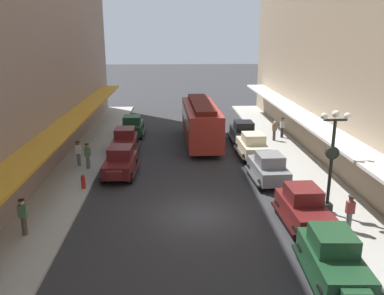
% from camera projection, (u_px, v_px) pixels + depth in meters
% --- Properties ---
extents(ground_plane, '(200.00, 200.00, 0.00)m').
position_uv_depth(ground_plane, '(198.00, 215.00, 19.98)').
color(ground_plane, '#2D2D30').
extents(sidewalk_left, '(3.00, 60.00, 0.15)m').
position_uv_depth(sidewalk_left, '(45.00, 217.00, 19.63)').
color(sidewalk_left, '#A8A59E').
rests_on(sidewalk_left, ground).
extents(sidewalk_right, '(3.00, 60.00, 0.15)m').
position_uv_depth(sidewalk_right, '(345.00, 211.00, 20.29)').
color(sidewalk_right, '#A8A59E').
rests_on(sidewalk_right, ground).
extents(parked_car_0, '(2.17, 4.27, 1.84)m').
position_uv_depth(parked_car_0, '(132.00, 125.00, 35.10)').
color(parked_car_0, '#193D23').
rests_on(parked_car_0, ground).
extents(parked_car_1, '(2.20, 4.28, 1.84)m').
position_uv_depth(parked_car_1, '(125.00, 140.00, 30.24)').
color(parked_car_1, '#591919').
rests_on(parked_car_1, ground).
extents(parked_car_2, '(2.30, 4.32, 1.84)m').
position_uv_depth(parked_car_2, '(268.00, 167.00, 24.20)').
color(parked_car_2, slate).
rests_on(parked_car_2, ground).
extents(parked_car_3, '(2.25, 4.30, 1.84)m').
position_uv_depth(parked_car_3, '(252.00, 145.00, 29.01)').
color(parked_car_3, beige).
rests_on(parked_car_3, ground).
extents(parked_car_4, '(2.28, 4.31, 1.84)m').
position_uv_depth(parked_car_4, '(120.00, 161.00, 25.31)').
color(parked_car_4, '#591919').
rests_on(parked_car_4, ground).
extents(parked_car_5, '(2.25, 4.30, 1.84)m').
position_uv_depth(parked_car_5, '(304.00, 207.00, 18.72)').
color(parked_car_5, '#591919').
rests_on(parked_car_5, ground).
extents(parked_car_6, '(2.31, 4.32, 1.84)m').
position_uv_depth(parked_car_6, '(333.00, 257.00, 14.53)').
color(parked_car_6, '#193D23').
rests_on(parked_car_6, ground).
extents(parked_car_7, '(2.15, 4.26, 1.84)m').
position_uv_depth(parked_car_7, '(243.00, 132.00, 32.89)').
color(parked_car_7, black).
rests_on(parked_car_7, ground).
extents(streetcar, '(2.78, 9.67, 3.46)m').
position_uv_depth(streetcar, '(201.00, 121.00, 32.45)').
color(streetcar, '#A52D23').
rests_on(streetcar, ground).
extents(lamp_post_with_clock, '(1.42, 0.44, 5.16)m').
position_uv_depth(lamp_post_with_clock, '(332.00, 158.00, 19.17)').
color(lamp_post_with_clock, black).
rests_on(lamp_post_with_clock, sidewalk_right).
extents(fire_hydrant, '(0.24, 0.24, 0.82)m').
position_uv_depth(fire_hydrant, '(83.00, 182.00, 22.93)').
color(fire_hydrant, '#B21E19').
rests_on(fire_hydrant, sidewalk_left).
extents(pedestrian_0, '(0.36, 0.28, 1.67)m').
position_uv_depth(pedestrian_0, '(350.00, 213.00, 17.90)').
color(pedestrian_0, slate).
rests_on(pedestrian_0, sidewalk_right).
extents(pedestrian_1, '(0.36, 0.28, 1.67)m').
position_uv_depth(pedestrian_1, '(88.00, 156.00, 26.22)').
color(pedestrian_1, slate).
rests_on(pedestrian_1, sidewalk_left).
extents(pedestrian_2, '(0.36, 0.24, 1.64)m').
position_uv_depth(pedestrian_2, '(274.00, 130.00, 33.10)').
color(pedestrian_2, '#4C4238').
rests_on(pedestrian_2, sidewalk_right).
extents(pedestrian_3, '(0.36, 0.28, 1.67)m').
position_uv_depth(pedestrian_3, '(78.00, 153.00, 26.75)').
color(pedestrian_3, slate).
rests_on(pedestrian_3, sidewalk_left).
extents(pedestrian_4, '(0.36, 0.28, 1.67)m').
position_uv_depth(pedestrian_4, '(23.00, 217.00, 17.52)').
color(pedestrian_4, '#4C4238').
rests_on(pedestrian_4, sidewalk_left).
extents(pedestrian_5, '(0.36, 0.28, 1.67)m').
position_uv_depth(pedestrian_5, '(282.00, 127.00, 34.05)').
color(pedestrian_5, '#2D2D33').
rests_on(pedestrian_5, sidewalk_right).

